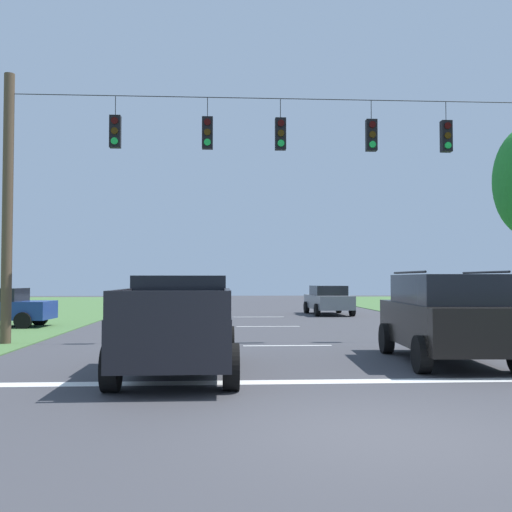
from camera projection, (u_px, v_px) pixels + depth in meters
The scene contains 10 objects.
ground_plane at pixel (375, 432), 7.45m from camera, with size 120.00×120.00×0.00m, color #3D3D42.
stop_bar_stripe at pixel (324, 382), 11.11m from camera, with size 13.79×0.45×0.01m, color white.
lane_dash_0 at pixel (287, 346), 17.10m from camera, with size 0.15×2.50×0.01m, color white.
lane_dash_1 at pixel (268, 326), 23.96m from camera, with size 0.15×2.50×0.01m, color white.
lane_dash_2 at pixel (259, 317), 29.93m from camera, with size 0.15×2.50×0.01m, color white.
overhead_signal_span at pixel (287, 193), 18.07m from camera, with size 16.60×0.31×7.87m.
pickup_truck at pixel (179, 325), 12.13m from camera, with size 2.28×5.40×1.95m.
suv_black at pixel (445, 315), 13.71m from camera, with size 2.44×4.90×2.05m.
distant_car_crossing_white at pixel (168, 298), 34.49m from camera, with size 4.43×2.30×1.52m.
distant_car_far_parked at pixel (328, 300), 31.89m from camera, with size 2.18×4.38×1.52m.
Camera 1 is at (-1.90, -7.43, 1.89)m, focal length 42.64 mm.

